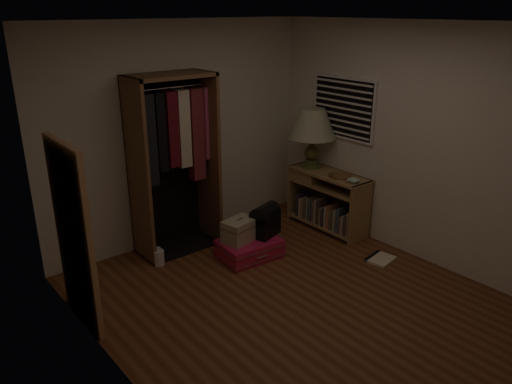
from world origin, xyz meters
TOP-DOWN VIEW (x-y plane):
  - ground at (0.00, 0.00)m, footprint 4.00×4.00m
  - room_walls at (0.08, 0.04)m, footprint 3.52×4.02m
  - console_bookshelf at (1.54, 1.03)m, footprint 0.42×1.12m
  - open_wardrobe at (-0.22, 1.77)m, footprint 0.99×0.50m
  - floor_mirror at (-1.70, 1.00)m, footprint 0.06×0.80m
  - pink_suitcase at (0.24, 1.00)m, footprint 0.73×0.56m
  - train_case at (0.15, 1.06)m, footprint 0.43×0.33m
  - black_bag at (0.47, 0.99)m, footprint 0.40×0.32m
  - table_lamp at (1.54, 1.33)m, footprint 0.72×0.72m
  - brass_tray at (1.54, 0.82)m, footprint 0.36×0.36m
  - ceramic_bowl at (1.49, 0.57)m, footprint 0.18×0.18m
  - white_jug at (-0.66, 1.50)m, footprint 0.14×0.14m
  - floor_book at (1.35, 0.00)m, footprint 0.35×0.30m

SIDE VIEW (x-z plane):
  - ground at x=0.00m, z-range 0.00..0.00m
  - floor_book at x=1.35m, z-range 0.00..0.03m
  - white_jug at x=-0.66m, z-range -0.02..0.20m
  - pink_suitcase at x=0.24m, z-range 0.00..0.21m
  - train_case at x=0.15m, z-range 0.20..0.48m
  - console_bookshelf at x=1.54m, z-range 0.02..0.77m
  - black_bag at x=0.47m, z-range 0.22..0.59m
  - brass_tray at x=1.54m, z-range 0.75..0.77m
  - ceramic_bowl at x=1.49m, z-range 0.75..0.79m
  - floor_mirror at x=-1.70m, z-range 0.00..1.70m
  - open_wardrobe at x=-0.22m, z-range 0.18..2.23m
  - table_lamp at x=1.54m, z-range 0.93..1.69m
  - room_walls at x=0.08m, z-range 0.20..2.80m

